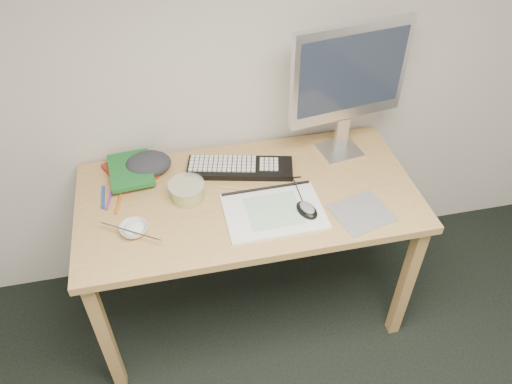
{
  "coord_description": "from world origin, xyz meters",
  "views": [
    {
      "loc": [
        -0.54,
        -0.07,
        2.13
      ],
      "look_at": [
        -0.23,
        1.35,
        0.83
      ],
      "focal_mm": 35.0,
      "sensor_mm": 36.0,
      "label": 1
    }
  ],
  "objects_px": {
    "keyboard": "(240,168)",
    "desk": "(248,208)",
    "sketchpad": "(274,212)",
    "monitor": "(350,77)",
    "rice_bowl": "(134,229)"
  },
  "relations": [
    {
      "from": "keyboard",
      "to": "desk",
      "type": "bearing_deg",
      "value": -75.09
    },
    {
      "from": "sketchpad",
      "to": "monitor",
      "type": "relative_size",
      "value": 0.64
    },
    {
      "from": "monitor",
      "to": "keyboard",
      "type": "bearing_deg",
      "value": 176.37
    },
    {
      "from": "monitor",
      "to": "desk",
      "type": "bearing_deg",
      "value": -165.54
    },
    {
      "from": "desk",
      "to": "keyboard",
      "type": "distance_m",
      "value": 0.18
    },
    {
      "from": "keyboard",
      "to": "rice_bowl",
      "type": "height_order",
      "value": "rice_bowl"
    },
    {
      "from": "desk",
      "to": "monitor",
      "type": "height_order",
      "value": "monitor"
    },
    {
      "from": "sketchpad",
      "to": "monitor",
      "type": "bearing_deg",
      "value": 39.64
    },
    {
      "from": "sketchpad",
      "to": "keyboard",
      "type": "distance_m",
      "value": 0.3
    },
    {
      "from": "monitor",
      "to": "rice_bowl",
      "type": "distance_m",
      "value": 1.05
    },
    {
      "from": "keyboard",
      "to": "rice_bowl",
      "type": "xyz_separation_m",
      "value": [
        -0.46,
        -0.28,
        0.0
      ]
    },
    {
      "from": "desk",
      "to": "keyboard",
      "type": "relative_size",
      "value": 3.07
    },
    {
      "from": "sketchpad",
      "to": "keyboard",
      "type": "bearing_deg",
      "value": 105.16
    },
    {
      "from": "keyboard",
      "to": "rice_bowl",
      "type": "relative_size",
      "value": 4.27
    },
    {
      "from": "sketchpad",
      "to": "keyboard",
      "type": "relative_size",
      "value": 0.85
    }
  ]
}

